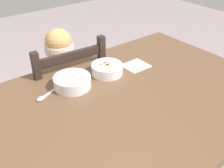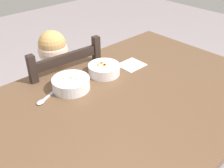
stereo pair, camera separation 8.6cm
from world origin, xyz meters
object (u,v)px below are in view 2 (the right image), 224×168
(dining_chair, at_px, (62,107))
(bowl_of_peas, at_px, (71,83))
(spoon, at_px, (44,100))
(dining_table, at_px, (124,115))
(child_figure, at_px, (60,83))
(bowl_of_carrots, at_px, (104,69))

(dining_chair, bearing_deg, bowl_of_peas, -108.57)
(bowl_of_peas, xyz_separation_m, spoon, (-0.15, 0.00, -0.03))
(dining_chair, bearing_deg, dining_table, -86.87)
(dining_table, xyz_separation_m, dining_chair, (-0.03, 0.53, -0.23))
(dining_table, xyz_separation_m, child_figure, (-0.02, 0.52, -0.05))
(spoon, bearing_deg, child_figure, 48.76)
(dining_table, relative_size, child_figure, 1.55)
(dining_chair, relative_size, spoon, 6.80)
(bowl_of_carrots, bearing_deg, dining_table, -109.19)
(dining_table, bearing_deg, bowl_of_peas, 119.38)
(dining_table, distance_m, bowl_of_peas, 0.29)
(dining_table, height_order, child_figure, child_figure)
(dining_table, height_order, bowl_of_carrots, bowl_of_carrots)
(dining_table, distance_m, spoon, 0.38)
(dining_table, distance_m, child_figure, 0.53)
(spoon, bearing_deg, bowl_of_peas, -1.23)
(bowl_of_carrots, bearing_deg, dining_chair, 110.01)
(bowl_of_peas, bearing_deg, dining_table, -60.62)
(bowl_of_peas, relative_size, spoon, 1.33)
(bowl_of_peas, bearing_deg, child_figure, 70.37)
(bowl_of_carrots, distance_m, spoon, 0.36)
(dining_chair, height_order, bowl_of_peas, dining_chair)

